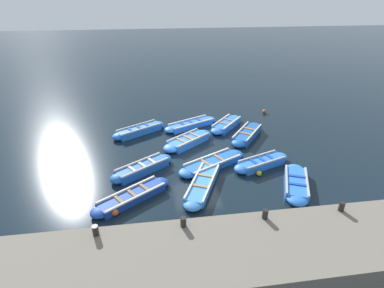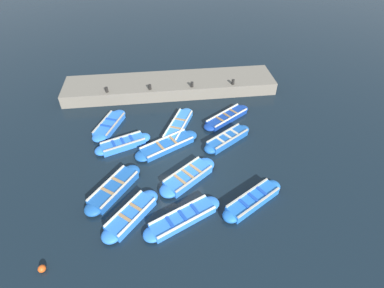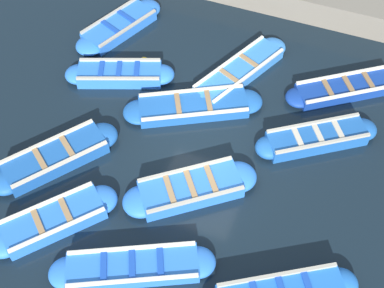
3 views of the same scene
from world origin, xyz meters
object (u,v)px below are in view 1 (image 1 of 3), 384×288
Objects in this scene: boat_alongside at (132,196)px; buoy_orange_near at (115,212)px; boat_outer_left at (203,184)px; boat_drifting at (142,168)px; buoy_yellow_far at (264,111)px; boat_end_of_row at (296,183)px; boat_inner_gap at (247,134)px; boat_broadside at (226,124)px; boat_stern_in at (262,163)px; bollard_mid_north at (183,222)px; boat_far_corner at (139,130)px; bollard_south at (342,207)px; boat_mid_row at (188,141)px; bollard_mid_south at (265,214)px; boat_tucked at (191,124)px; bollard_north at (95,230)px; buoy_white_drifting at (259,173)px; boat_outer_right at (212,163)px.

buoy_orange_near is (0.89, -0.62, -0.02)m from boat_alongside.
boat_alongside is at bearing -80.96° from boat_outer_left.
boat_drifting is 10.94× the size of buoy_yellow_far.
buoy_yellow_far is (-8.77, 1.76, -0.02)m from boat_end_of_row.
boat_inner_gap is 1.83m from boat_broadside.
boat_stern_in is 6.45m from bollard_mid_north.
boat_inner_gap is at bearing 129.85° from buoy_orange_near.
boat_far_corner is 5.49m from boat_broadside.
boat_drifting reaches higher than boat_far_corner.
bollard_south is (7.89, 0.90, 0.82)m from boat_inner_gap.
boat_mid_row is (1.82, 2.77, -0.00)m from boat_far_corner.
bollard_mid_north is (7.89, -4.70, 0.82)m from boat_inner_gap.
boat_broadside and boat_mid_row have the same top height.
boat_inner_gap is at bearing 166.46° from bollard_mid_south.
boat_end_of_row is at bearing 89.41° from boat_alongside.
boat_far_corner is at bearing -123.23° from boat_mid_row.
boat_tucked reaches higher than buoy_yellow_far.
boat_outer_left is 10.10m from buoy_yellow_far.
boat_inner_gap is 8.29m from boat_alongside.
boat_mid_row is 4.41m from boat_stern_in.
boat_outer_left is 10.86× the size of bollard_north.
buoy_white_drifting is (-3.81, 1.22, -0.90)m from bollard_mid_south.
boat_outer_right is at bearing 136.01° from bollard_north.
bollard_mid_south is at bearing 70.09° from buoy_orange_near.
boat_far_corner is at bearing -177.18° from boat_drifting.
boat_outer_left is 3.11m from boat_alongside.
bollard_north is at bearing -7.05° from boat_far_corner.
boat_inner_gap is 13.60× the size of buoy_white_drifting.
boat_outer_left and boat_alongside have the same top height.
bollard_north is 1.00× the size of bollard_south.
boat_far_corner is 10.39m from bollard_mid_south.
boat_inner_gap is 9.42× the size of bollard_south.
boat_broadside is at bearing 91.53° from boat_far_corner.
bollard_north reaches higher than boat_drifting.
bollard_south is 4.22m from buoy_white_drifting.
bollard_north is (2.80, -0.96, 0.87)m from boat_alongside.
boat_drifting reaches higher than boat_outer_left.
bollard_mid_south is at bearing -90.00° from bollard_south.
boat_inner_gap is at bearing 28.12° from boat_broadside.
boat_tucked is 13.41× the size of buoy_orange_near.
boat_mid_row is at bearing 56.77° from boat_far_corner.
boat_tucked is 6.55m from buoy_white_drifting.
bollard_mid_north is (4.62, -4.43, 0.83)m from boat_stern_in.
bollard_south reaches higher than boat_inner_gap.
boat_inner_gap is 1.03× the size of boat_drifting.
bollard_mid_south reaches higher than boat_tucked.
boat_outer_left reaches higher than buoy_white_drifting.
boat_broadside is 9.59m from bollard_mid_south.
buoy_white_drifting is at bearing -21.89° from buoy_yellow_far.
boat_stern_in is at bearing -21.27° from buoy_yellow_far.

